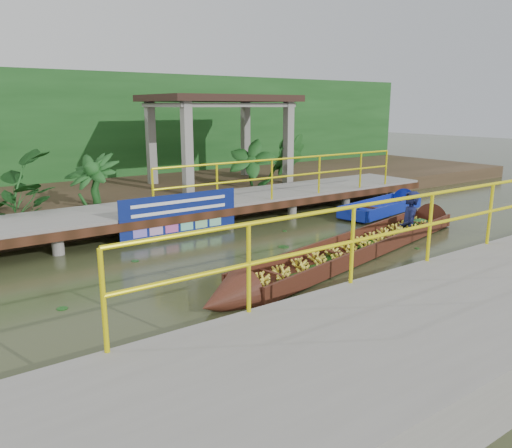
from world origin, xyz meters
TOP-DOWN VIEW (x-y plane):
  - ground at (0.00, 0.00)m, footprint 80.00×80.00m
  - land_strip at (0.00, 7.50)m, footprint 30.00×8.00m
  - far_dock at (0.02, 3.43)m, footprint 16.00×2.06m
  - near_dock at (1.00, -4.20)m, footprint 18.00×2.40m
  - pavilion at (3.00, 6.30)m, footprint 4.40×3.00m
  - foliage_backdrop at (0.00, 10.00)m, footprint 30.00×0.80m
  - vendor_boat at (2.43, -0.60)m, footprint 8.42×2.55m
  - moored_blue_boat at (5.94, 1.67)m, footprint 3.44×1.43m
  - blue_banner at (-0.41, 2.48)m, footprint 2.83×0.04m
  - tropical_plants at (-1.75, 5.30)m, footprint 14.06×1.06m

SIDE VIEW (x-z plane):
  - ground at x=0.00m, z-range 0.00..0.00m
  - moored_blue_boat at x=5.94m, z-range -0.26..0.54m
  - land_strip at x=0.00m, z-range 0.00..0.45m
  - vendor_boat at x=2.43m, z-range -0.79..1.39m
  - near_dock at x=1.00m, z-range -0.56..1.16m
  - far_dock at x=0.02m, z-range -0.35..1.30m
  - blue_banner at x=-0.41m, z-range 0.11..1.00m
  - tropical_plants at x=-1.75m, z-range 0.45..1.78m
  - foliage_backdrop at x=0.00m, z-range 0.00..4.00m
  - pavilion at x=3.00m, z-range 1.32..4.32m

